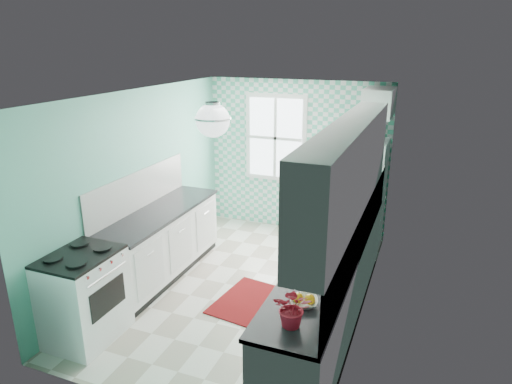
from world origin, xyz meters
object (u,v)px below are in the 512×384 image
at_px(microwave, 363,130).
at_px(stove, 84,295).
at_px(sink, 351,216).
at_px(potted_plant, 293,308).
at_px(fruit_bowl, 304,302).
at_px(ceiling_light, 213,120).
at_px(fridge, 358,195).

bearing_deg(microwave, stove, 58.69).
height_order(sink, potted_plant, sink).
distance_m(stove, fruit_bowl, 2.44).
bearing_deg(ceiling_light, potted_plant, -42.33).
xyz_separation_m(fridge, fruit_bowl, (0.09, -3.35, 0.12)).
height_order(ceiling_light, potted_plant, ceiling_light).
height_order(fridge, microwave, microwave).
bearing_deg(fruit_bowl, stove, -179.99).
height_order(ceiling_light, sink, ceiling_light).
bearing_deg(ceiling_light, microwave, 66.73).
distance_m(fridge, fruit_bowl, 3.36).
bearing_deg(fruit_bowl, microwave, 91.54).
bearing_deg(fridge, microwave, 56.23).
bearing_deg(fruit_bowl, fridge, 91.54).
bearing_deg(stove, fruit_bowl, 1.56).
bearing_deg(stove, potted_plant, -6.05).
height_order(stove, potted_plant, potted_plant).
xyz_separation_m(ceiling_light, potted_plant, (1.20, -1.09, -1.22)).
bearing_deg(stove, microwave, 57.00).
bearing_deg(ceiling_light, sink, 50.49).
height_order(stove, microwave, microwave).
bearing_deg(sink, stove, -138.47).
xyz_separation_m(fridge, sink, (0.09, -1.12, 0.08)).
distance_m(sink, potted_plant, 2.56).
height_order(potted_plant, microwave, microwave).
xyz_separation_m(ceiling_light, fruit_bowl, (1.20, -0.77, -1.35)).
distance_m(ceiling_light, microwave, 2.85).
relative_size(stove, potted_plant, 2.93).
xyz_separation_m(fridge, potted_plant, (0.09, -3.67, 0.25)).
distance_m(fridge, stove, 4.09).
xyz_separation_m(fruit_bowl, potted_plant, (0.00, -0.32, 0.14)).
xyz_separation_m(sink, potted_plant, (-0.00, -2.55, 0.17)).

